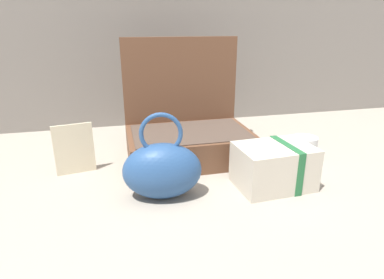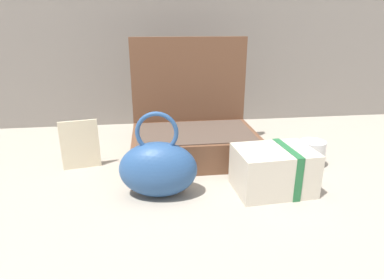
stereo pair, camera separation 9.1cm
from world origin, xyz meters
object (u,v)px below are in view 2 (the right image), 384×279
cream_toiletry_bag (274,170)px  info_card_left (80,145)px  open_suitcase (193,131)px  coffee_mug (311,154)px  teal_pouch_handbag (158,168)px

cream_toiletry_bag → info_card_left: info_card_left is taller
open_suitcase → info_card_left: size_ratio=2.60×
cream_toiletry_bag → open_suitcase: bearing=123.6°
cream_toiletry_bag → info_card_left: 0.58m
cream_toiletry_bag → coffee_mug: (0.17, 0.13, -0.02)m
coffee_mug → info_card_left: size_ratio=0.74×
cream_toiletry_bag → coffee_mug: cream_toiletry_bag is taller
teal_pouch_handbag → cream_toiletry_bag: 0.31m
coffee_mug → info_card_left: bearing=173.6°
open_suitcase → cream_toiletry_bag: bearing=-56.4°
coffee_mug → info_card_left: 0.72m
teal_pouch_handbag → info_card_left: 0.31m
open_suitcase → teal_pouch_handbag: bearing=-115.5°
teal_pouch_handbag → coffee_mug: 0.50m
open_suitcase → cream_toiletry_bag: (0.18, -0.27, -0.03)m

